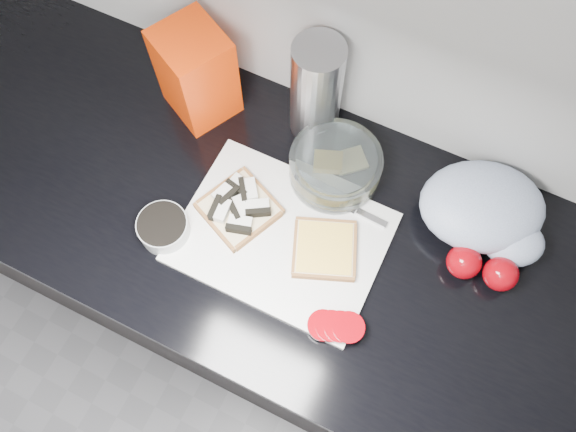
# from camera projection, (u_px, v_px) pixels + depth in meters

# --- Properties ---
(base_cabinet) EXTENTS (3.50, 0.60, 0.86)m
(base_cabinet) POSITION_uv_depth(u_px,v_px,m) (327.00, 305.00, 1.55)
(base_cabinet) COLOR black
(base_cabinet) RESTS_ON ground
(countertop) EXTENTS (3.50, 0.64, 0.04)m
(countertop) POSITION_uv_depth(u_px,v_px,m) (341.00, 251.00, 1.13)
(countertop) COLOR black
(countertop) RESTS_ON base_cabinet
(cutting_board) EXTENTS (0.40, 0.30, 0.01)m
(cutting_board) POSITION_uv_depth(u_px,v_px,m) (281.00, 237.00, 1.12)
(cutting_board) COLOR silver
(cutting_board) RESTS_ON countertop
(bread_left) EXTENTS (0.18, 0.18, 0.04)m
(bread_left) POSITION_uv_depth(u_px,v_px,m) (239.00, 207.00, 1.12)
(bread_left) COLOR beige
(bread_left) RESTS_ON cutting_board
(bread_right) EXTENTS (0.16, 0.16, 0.02)m
(bread_right) POSITION_uv_depth(u_px,v_px,m) (324.00, 249.00, 1.09)
(bread_right) COLOR beige
(bread_right) RESTS_ON cutting_board
(tomato_slices) EXTENTS (0.11, 0.08, 0.02)m
(tomato_slices) POSITION_uv_depth(u_px,v_px,m) (336.00, 326.00, 1.03)
(tomato_slices) COLOR #92030B
(tomato_slices) RESTS_ON cutting_board
(knife) EXTENTS (0.21, 0.03, 0.01)m
(knife) POSITION_uv_depth(u_px,v_px,m) (351.00, 209.00, 1.13)
(knife) COLOR silver
(knife) RESTS_ON cutting_board
(seed_tub) EXTENTS (0.10, 0.10, 0.05)m
(seed_tub) POSITION_uv_depth(u_px,v_px,m) (164.00, 228.00, 1.10)
(seed_tub) COLOR #A9AEAE
(seed_tub) RESTS_ON countertop
(tub_lid) EXTENTS (0.11, 0.11, 0.01)m
(tub_lid) POSITION_uv_depth(u_px,v_px,m) (280.00, 197.00, 1.16)
(tub_lid) COLOR silver
(tub_lid) RESTS_ON countertop
(glass_bowl) EXTENTS (0.19, 0.19, 0.08)m
(glass_bowl) POSITION_uv_depth(u_px,v_px,m) (335.00, 168.00, 1.14)
(glass_bowl) COLOR silver
(glass_bowl) RESTS_ON countertop
(bread_bag) EXTENTS (0.18, 0.17, 0.21)m
(bread_bag) POSITION_uv_depth(u_px,v_px,m) (196.00, 73.00, 1.15)
(bread_bag) COLOR #FB2704
(bread_bag) RESTS_ON countertop
(steel_canister) EXTENTS (0.10, 0.10, 0.25)m
(steel_canister) POSITION_uv_depth(u_px,v_px,m) (316.00, 91.00, 1.11)
(steel_canister) COLOR #AAAAAF
(steel_canister) RESTS_ON countertop
(grocery_bag) EXTENTS (0.31, 0.28, 0.11)m
(grocery_bag) POSITION_uv_depth(u_px,v_px,m) (486.00, 211.00, 1.09)
(grocery_bag) COLOR silver
(grocery_bag) RESTS_ON countertop
(whole_tomatoes) EXTENTS (0.14, 0.07, 0.07)m
(whole_tomatoes) POSITION_uv_depth(u_px,v_px,m) (482.00, 268.00, 1.06)
(whole_tomatoes) COLOR #92030B
(whole_tomatoes) RESTS_ON countertop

